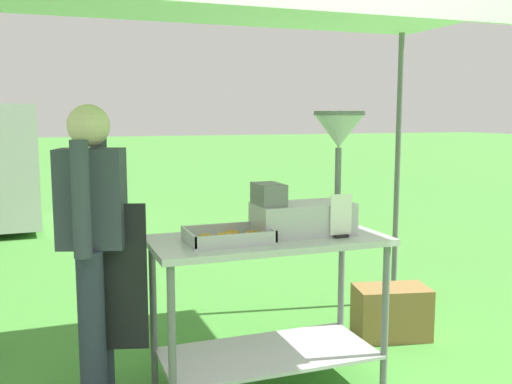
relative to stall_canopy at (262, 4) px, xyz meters
The scene contains 8 objects.
ground_plane 5.12m from the stall_canopy, 92.37° to the left, with size 70.00×70.00×0.00m, color #478E38.
stall_canopy is the anchor object (origin of this frame).
donut_cart 1.54m from the stall_canopy, 90.00° to the right, with size 1.32×0.62×0.88m.
donut_tray 1.29m from the stall_canopy, 151.01° to the right, with size 0.45×0.32×0.07m.
donut_fryer 1.05m from the stall_canopy, 18.35° to the right, with size 0.65×0.29×0.70m.
menu_sign 1.26m from the stall_canopy, 32.79° to the right, with size 0.13×0.05×0.24m.
vendor 1.56m from the stall_canopy, behind, with size 0.47×0.53×1.61m.
supply_crate 2.27m from the stall_canopy, 14.98° to the left, with size 0.56×0.40×0.36m.
Camera 1 is at (-0.96, -1.67, 1.55)m, focal length 40.44 mm.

